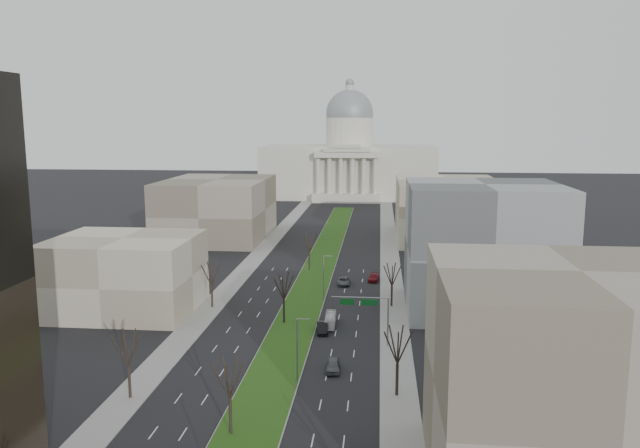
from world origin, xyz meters
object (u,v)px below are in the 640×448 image
Objects in this scene: car_grey_near at (333,365)px; car_black at (322,327)px; car_grey_far at (344,281)px; car_red at (374,278)px; box_van at (330,320)px.

car_grey_near is 0.95× the size of car_black.
car_grey_near is 0.90× the size of car_grey_far.
car_grey_near is 52.18m from car_red.
car_grey_near is at bearing -89.84° from car_red.
car_black reaches higher than car_grey_near.
car_red is at bearing 75.29° from box_van.
car_black is 0.70× the size of box_van.
car_black is at bearing 97.48° from car_grey_near.
car_red is at bearing 81.16° from car_grey_near.
car_grey_far is (-6.44, -3.87, -0.00)m from car_red.
car_black is 0.94× the size of car_grey_far.
car_grey_far is at bearing 86.51° from box_van.
box_van reaches higher than car_grey_near.
car_grey_near is 0.93× the size of car_red.
car_grey_near is 48.07m from car_grey_far.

